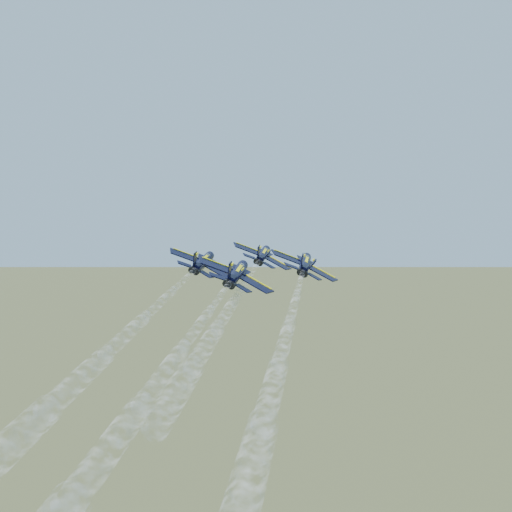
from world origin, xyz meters
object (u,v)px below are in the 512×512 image
(jet_lead, at_px, (263,255))
(jet_left, at_px, (203,262))
(jet_slot, at_px, (237,273))
(jet_right, at_px, (305,264))

(jet_lead, bearing_deg, jet_left, -122.41)
(jet_slot, bearing_deg, jet_lead, 87.89)
(jet_left, relative_size, jet_right, 1.00)
(jet_lead, distance_m, jet_slot, 28.32)
(jet_lead, height_order, jet_left, same)
(jet_left, height_order, jet_slot, same)
(jet_lead, bearing_deg, jet_slot, -92.11)
(jet_lead, relative_size, jet_slot, 1.00)
(jet_slot, bearing_deg, jet_right, 54.90)
(jet_right, relative_size, jet_slot, 1.00)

